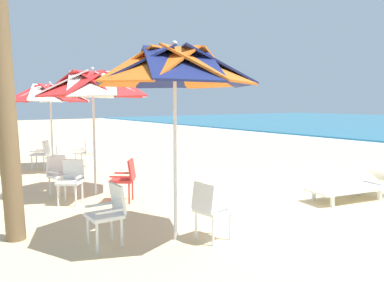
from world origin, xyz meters
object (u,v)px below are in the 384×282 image
Objects in this scene: plastic_chair_3 at (125,177)px; plastic_chair_4 at (59,173)px; plastic_chair_5 at (58,156)px; plastic_chair_6 at (86,151)px; beach_umbrella_2 at (50,94)px; beach_umbrella_0 at (175,69)px; sun_lounger_1 at (355,186)px; plastic_chair_2 at (71,179)px; plastic_chair_7 at (42,153)px; plastic_chair_1 at (109,211)px; plastic_chair_0 at (210,207)px; beach_umbrella_1 at (93,86)px.

plastic_chair_4 is at bearing -143.68° from plastic_chair_3.
plastic_chair_5 is 1.00× the size of plastic_chair_6.
plastic_chair_6 is (0.06, 0.98, -1.73)m from beach_umbrella_2.
sun_lounger_1 is at bearing 87.40° from beach_umbrella_0.
beach_umbrella_2 is at bearing 169.12° from plastic_chair_2.
plastic_chair_5 is (-6.31, 0.19, -1.98)m from beach_umbrella_0.
beach_umbrella_0 reaches higher than plastic_chair_2.
plastic_chair_4 is 3.69m from plastic_chair_6.
plastic_chair_7 is at bearing 179.99° from beach_umbrella_0.
plastic_chair_1 is 7.03m from plastic_chair_7.
plastic_chair_0 is at bearing 1.57° from plastic_chair_5.
plastic_chair_5 is at bearing 177.95° from beach_umbrella_1.
plastic_chair_3 is 4.89m from beach_umbrella_2.
beach_umbrella_0 is 1.29× the size of sun_lounger_1.
plastic_chair_2 is 4.36m from plastic_chair_6.
plastic_chair_4 is 1.00× the size of plastic_chair_7.
plastic_chair_3 is 4.59m from plastic_chair_6.
beach_umbrella_0 is at bearing -1.44° from beach_umbrella_1.
plastic_chair_4 is at bearing -170.99° from beach_umbrella_0.
plastic_chair_2 is 0.39× the size of sun_lounger_1.
plastic_chair_7 is 8.63m from sun_lounger_1.
plastic_chair_6 is (-6.89, 1.18, -1.98)m from beach_umbrella_0.
plastic_chair_7 is (-7.30, 0.00, -1.98)m from beach_umbrella_0.
plastic_chair_3 is 1.00× the size of plastic_chair_4.
plastic_chair_1 is 5.20m from sun_lounger_1.
plastic_chair_2 is at bearing 172.97° from plastic_chair_1.
plastic_chair_2 is at bearing -168.87° from beach_umbrella_0.
plastic_chair_3 is at bearing 171.61° from beach_umbrella_0.
plastic_chair_1 and plastic_chair_7 have the same top height.
beach_umbrella_2 is 2.99× the size of plastic_chair_5.
plastic_chair_6 and plastic_chair_7 have the same top height.
beach_umbrella_1 reaches higher than plastic_chair_5.
plastic_chair_4 is at bearing -9.01° from plastic_chair_7.
plastic_chair_0 is 7.50m from beach_umbrella_2.
plastic_chair_5 is at bearing 10.76° from plastic_chair_7.
beach_umbrella_1 is 1.06× the size of beach_umbrella_2.
plastic_chair_4 is 0.33× the size of beach_umbrella_2.
plastic_chair_5 and plastic_chair_6 have the same top height.
plastic_chair_2 is (0.41, -0.65, -1.85)m from beach_umbrella_1.
plastic_chair_4 is at bearing -166.58° from plastic_chair_0.
plastic_chair_0 is 7.65m from plastic_chair_7.
plastic_chair_3 is 1.00× the size of plastic_chair_7.
beach_umbrella_0 reaches higher than plastic_chair_7.
beach_umbrella_2 reaches higher than plastic_chair_5.
plastic_chair_2 and plastic_chair_3 have the same top height.
plastic_chair_1 is at bearing -9.40° from beach_umbrella_2.
plastic_chair_1 is (-0.67, -1.26, 0.00)m from plastic_chair_0.
plastic_chair_4 and plastic_chair_6 have the same top height.
plastic_chair_6 is at bearing 162.89° from beach_umbrella_1.
plastic_chair_0 is 1.00× the size of plastic_chair_5.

